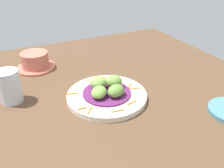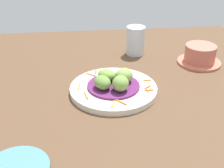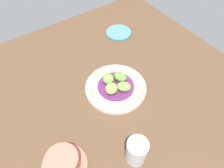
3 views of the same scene
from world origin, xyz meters
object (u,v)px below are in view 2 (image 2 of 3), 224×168
main_plate (113,89)px  terracotta_bowl (200,55)px  guac_scoop_center (107,75)px  guac_scoop_back (120,83)px  water_glass (136,41)px  guac_scoop_left (124,75)px  guac_scoop_right (102,82)px

main_plate → terracotta_bowl: (31.13, 15.98, 2.07)cm
main_plate → guac_scoop_center: 4.67cm
guac_scoop_back → terracotta_bowl: 35.30cm
main_plate → water_glass: size_ratio=2.43×
guac_scoop_back → terracotta_bowl: (29.60, 19.18, -1.48)cm
main_plate → terracotta_bowl: size_ratio=1.69×
guac_scoop_left → guac_scoop_center: bearing=160.6°
water_glass → guac_scoop_right: bearing=-116.8°
main_plate → guac_scoop_right: size_ratio=4.41×
terracotta_bowl → water_glass: 22.82cm
guac_scoop_left → guac_scoop_right: bearing=-154.4°
guac_scoop_back → terracotta_bowl: same height
guac_scoop_center → guac_scoop_back: (3.06, -6.39, 0.50)cm
guac_scoop_right → guac_scoop_back: (4.72, -1.66, 0.32)cm
terracotta_bowl → water_glass: size_ratio=1.43×
guac_scoop_back → water_glass: size_ratio=0.50×
guac_scoop_right → terracotta_bowl: (34.32, 17.51, -1.16)cm
main_plate → guac_scoop_right: (-3.19, -1.53, 3.23)cm
main_plate → guac_scoop_center: bearing=115.6°
main_plate → terracotta_bowl: bearing=27.2°
guac_scoop_center → guac_scoop_back: size_ratio=1.10×
guac_scoop_right → water_glass: 31.44cm
guac_scoop_center → water_glass: (12.52, 23.32, 1.17)cm
guac_scoop_center → water_glass: 26.50cm
guac_scoop_back → water_glass: 31.19cm
main_plate → guac_scoop_right: 4.79cm
main_plate → water_glass: water_glass is taller
main_plate → guac_scoop_right: guac_scoop_right is taller
guac_scoop_right → guac_scoop_left: bearing=25.6°
main_plate → guac_scoop_left: guac_scoop_left is taller
guac_scoop_left → guac_scoop_back: (-1.66, -4.72, 0.08)cm
guac_scoop_back → guac_scoop_center: bearing=115.6°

